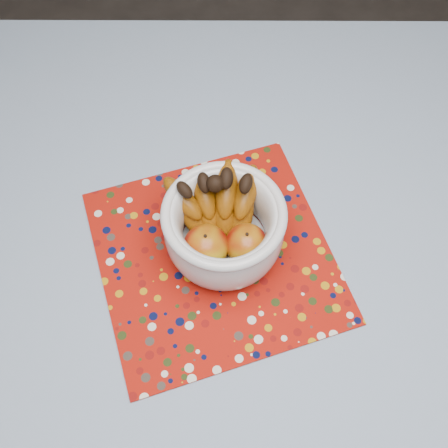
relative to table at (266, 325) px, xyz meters
name	(u,v)px	position (x,y,z in m)	size (l,w,h in m)	color
table	(266,325)	(0.00, 0.00, 0.00)	(1.20, 1.20, 0.75)	brown
tablecloth	(270,308)	(0.00, 0.00, 0.08)	(1.32, 1.32, 0.01)	slate
placemat	(215,256)	(-0.09, 0.09, 0.09)	(0.37, 0.37, 0.00)	#951108
fruit_bowl	(220,220)	(-0.08, 0.12, 0.16)	(0.22, 0.20, 0.14)	silver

